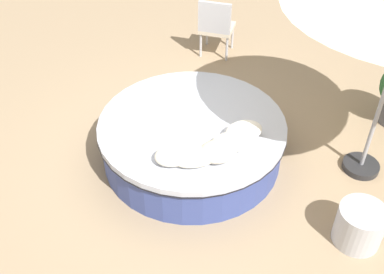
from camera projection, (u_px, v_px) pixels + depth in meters
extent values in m
plane|color=#9E8466|center=(192.00, 157.00, 5.89)|extent=(16.00, 16.00, 0.00)
cylinder|color=#38478C|center=(192.00, 143.00, 5.74)|extent=(2.19, 2.19, 0.48)
cylinder|color=black|center=(192.00, 128.00, 5.58)|extent=(2.26, 2.26, 0.02)
cylinder|color=#B2B7C6|center=(192.00, 125.00, 5.55)|extent=(2.25, 2.25, 0.08)
ellipsoid|color=silver|center=(175.00, 155.00, 4.97)|extent=(0.44, 0.32, 0.17)
ellipsoid|color=beige|center=(197.00, 156.00, 4.97)|extent=(0.54, 0.31, 0.14)
ellipsoid|color=beige|center=(218.00, 151.00, 5.01)|extent=(0.42, 0.35, 0.18)
ellipsoid|color=silver|center=(232.00, 142.00, 5.14)|extent=(0.49, 0.31, 0.17)
ellipsoid|color=white|center=(244.00, 131.00, 5.25)|extent=(0.43, 0.29, 0.20)
cylinder|color=#B7B7BC|center=(207.00, 33.00, 7.95)|extent=(0.04, 0.04, 0.42)
cylinder|color=#B7B7BC|center=(232.00, 37.00, 7.85)|extent=(0.04, 0.04, 0.42)
cylinder|color=#B7B7BC|center=(201.00, 45.00, 7.64)|extent=(0.04, 0.04, 0.42)
cylinder|color=#B7B7BC|center=(227.00, 49.00, 7.55)|extent=(0.04, 0.04, 0.42)
cube|color=beige|center=(217.00, 28.00, 7.59)|extent=(0.71, 0.70, 0.06)
cube|color=#B7B7BC|center=(215.00, 18.00, 7.25)|extent=(0.47, 0.34, 0.50)
cylinder|color=#262628|center=(361.00, 166.00, 5.71)|extent=(0.44, 0.44, 0.08)
cylinder|color=#B7B7BC|center=(360.00, 225.00, 4.78)|extent=(0.50, 0.50, 0.45)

